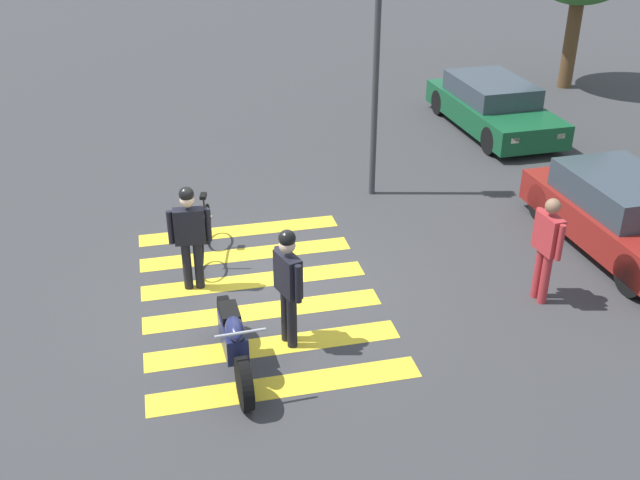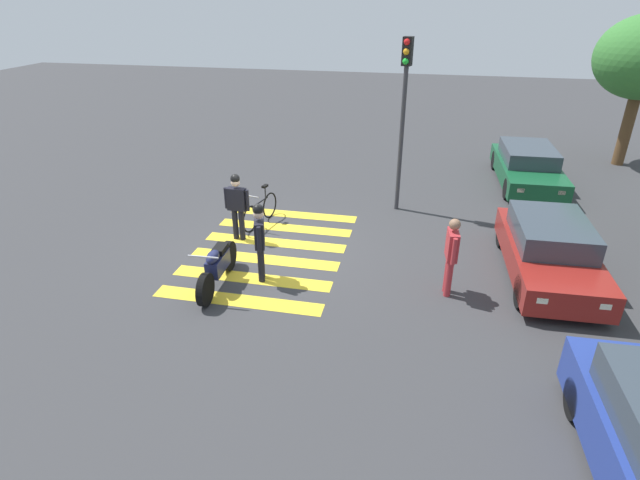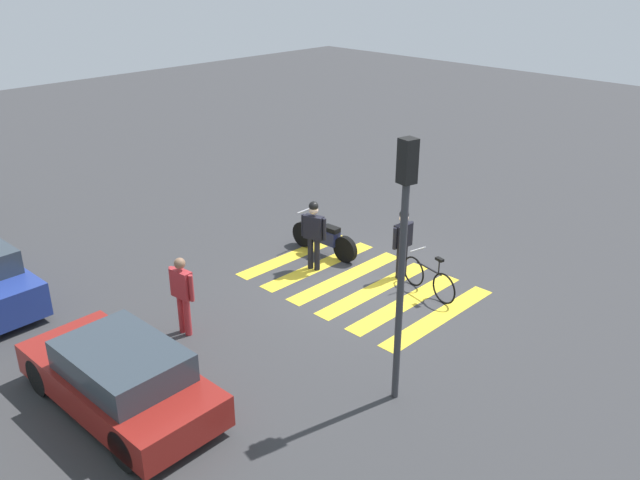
{
  "view_description": "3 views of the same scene",
  "coord_description": "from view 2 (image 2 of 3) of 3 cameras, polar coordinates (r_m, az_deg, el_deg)",
  "views": [
    {
      "loc": [
        9.76,
        -1.3,
        6.18
      ],
      "look_at": [
        0.52,
        0.86,
        1.14
      ],
      "focal_mm": 41.77,
      "sensor_mm": 36.0,
      "label": 1
    },
    {
      "loc": [
        10.41,
        3.46,
        5.7
      ],
      "look_at": [
        0.88,
        1.44,
        0.86
      ],
      "focal_mm": 28.35,
      "sensor_mm": 36.0,
      "label": 2
    },
    {
      "loc": [
        -9.08,
        10.55,
        7.21
      ],
      "look_at": [
        0.65,
        0.7,
        1.13
      ],
      "focal_mm": 37.12,
      "sensor_mm": 36.0,
      "label": 3
    }
  ],
  "objects": [
    {
      "name": "car_maroon_wagon",
      "position": [
        12.08,
        24.46,
        -1.05
      ],
      "size": [
        4.06,
        1.83,
        1.26
      ],
      "color": "black",
      "rests_on": "ground_plane"
    },
    {
      "name": "pedestrian_bystander",
      "position": [
        10.48,
        14.6,
        -1.34
      ],
      "size": [
        0.68,
        0.25,
        1.7
      ],
      "color": "#B22D33",
      "rests_on": "ground_plane"
    },
    {
      "name": "ground_plane",
      "position": [
        12.36,
        -5.67,
        -1.19
      ],
      "size": [
        60.0,
        60.0,
        0.0
      ],
      "primitive_type": "plane",
      "color": "#38383A"
    },
    {
      "name": "traffic_light_pole",
      "position": [
        13.94,
        9.45,
        15.31
      ],
      "size": [
        0.35,
        0.28,
        4.66
      ],
      "color": "#38383D",
      "rests_on": "ground_plane"
    },
    {
      "name": "police_motorcycle",
      "position": [
        10.87,
        -11.52,
        -2.92
      ],
      "size": [
        2.12,
        0.62,
        1.06
      ],
      "color": "black",
      "rests_on": "ground_plane"
    },
    {
      "name": "leaning_bicycle",
      "position": [
        13.63,
        -6.75,
        3.3
      ],
      "size": [
        1.72,
        0.52,
        1.02
      ],
      "color": "black",
      "rests_on": "ground_plane"
    },
    {
      "name": "officer_by_motorcycle",
      "position": [
        12.64,
        -9.36,
        4.18
      ],
      "size": [
        0.23,
        0.66,
        1.73
      ],
      "color": "black",
      "rests_on": "ground_plane"
    },
    {
      "name": "officer_on_foot",
      "position": [
        10.71,
        -6.83,
        0.34
      ],
      "size": [
        0.64,
        0.33,
        1.77
      ],
      "color": "black",
      "rests_on": "ground_plane"
    },
    {
      "name": "car_green_compact",
      "position": [
        17.78,
        22.35,
        7.7
      ],
      "size": [
        4.34,
        1.88,
        1.2
      ],
      "color": "black",
      "rests_on": "ground_plane"
    },
    {
      "name": "crosswalk_stripes",
      "position": [
        12.36,
        -5.67,
        -1.17
      ],
      "size": [
        4.95,
        3.57,
        0.01
      ],
      "color": "yellow",
      "rests_on": "ground_plane"
    }
  ]
}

